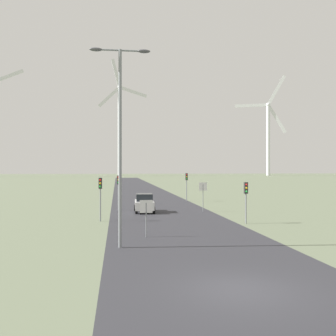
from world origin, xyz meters
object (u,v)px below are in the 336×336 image
at_px(traffic_light_post_near_left, 100,189).
at_px(wind_turbine_center, 268,131).
at_px(streetlamp, 120,124).
at_px(traffic_light_post_mid_right, 187,181).
at_px(wind_turbine_left, 120,123).
at_px(stop_sign_far, 203,191).
at_px(traffic_light_post_mid_left, 118,185).
at_px(car_approaching, 144,203).
at_px(traffic_light_post_near_right, 246,193).
at_px(stop_sign_near, 146,211).

distance_m(traffic_light_post_near_left, wind_turbine_center, 215.43).
bearing_deg(streetlamp, traffic_light_post_mid_right, 73.05).
bearing_deg(wind_turbine_left, traffic_light_post_mid_right, -87.68).
distance_m(stop_sign_far, traffic_light_post_mid_left, 8.65).
bearing_deg(streetlamp, traffic_light_post_mid_left, 90.08).
bearing_deg(traffic_light_post_mid_left, stop_sign_far, -14.22).
distance_m(car_approaching, wind_turbine_left, 199.74).
bearing_deg(wind_turbine_left, traffic_light_post_near_right, -87.65).
bearing_deg(traffic_light_post_near_right, wind_turbine_center, 67.79).
xyz_separation_m(streetlamp, car_approaching, (2.50, 17.07, -5.81)).
distance_m(stop_sign_far, traffic_light_post_mid_right, 12.35).
bearing_deg(stop_sign_far, streetlamp, -116.39).
height_order(streetlamp, stop_sign_near, streetlamp).
relative_size(stop_sign_far, traffic_light_post_near_left, 0.82).
distance_m(traffic_light_post_near_right, car_approaching, 11.63).
height_order(car_approaching, wind_turbine_left, wind_turbine_left).
height_order(stop_sign_far, traffic_light_post_mid_right, traffic_light_post_mid_right).
distance_m(stop_sign_near, car_approaching, 13.98).
height_order(stop_sign_far, wind_turbine_left, wind_turbine_left).
distance_m(traffic_light_post_mid_left, wind_turbine_center, 207.60).
bearing_deg(streetlamp, car_approaching, 81.68).
bearing_deg(traffic_light_post_near_right, traffic_light_post_mid_left, 132.66).
bearing_deg(traffic_light_post_near_left, traffic_light_post_mid_left, 79.50).
bearing_deg(traffic_light_post_mid_right, car_approaching, -117.90).
distance_m(traffic_light_post_near_right, traffic_light_post_mid_left, 14.59).
bearing_deg(car_approaching, traffic_light_post_mid_right, 62.10).
distance_m(stop_sign_near, stop_sign_far, 15.23).
distance_m(traffic_light_post_near_left, traffic_light_post_near_right, 11.70).
xyz_separation_m(traffic_light_post_near_right, traffic_light_post_mid_left, (-9.89, 10.73, 0.26)).
height_order(streetlamp, traffic_light_post_near_left, streetlamp).
bearing_deg(stop_sign_far, wind_turbine_center, 66.49).
relative_size(traffic_light_post_near_left, traffic_light_post_mid_right, 0.97).
relative_size(stop_sign_far, wind_turbine_center, 0.05).
distance_m(traffic_light_post_near_right, wind_turbine_left, 208.48).
height_order(streetlamp, traffic_light_post_mid_right, streetlamp).
bearing_deg(traffic_light_post_near_right, traffic_light_post_mid_right, 92.69).
relative_size(stop_sign_near, traffic_light_post_near_left, 0.65).
bearing_deg(traffic_light_post_near_left, traffic_light_post_mid_right, 60.31).
distance_m(traffic_light_post_mid_right, wind_turbine_left, 187.70).
xyz_separation_m(streetlamp, stop_sign_far, (8.34, 16.80, -4.69)).
height_order(wind_turbine_left, wind_turbine_center, wind_turbine_left).
xyz_separation_m(traffic_light_post_mid_right, wind_turbine_center, (81.10, 175.32, 23.87)).
relative_size(stop_sign_near, wind_turbine_left, 0.03).
bearing_deg(car_approaching, wind_turbine_left, 90.32).
relative_size(stop_sign_near, traffic_light_post_mid_left, 0.65).
bearing_deg(stop_sign_near, stop_sign_far, 63.94).
distance_m(stop_sign_near, traffic_light_post_near_right, 9.68).
xyz_separation_m(traffic_light_post_near_left, traffic_light_post_mid_left, (1.49, 8.02, 0.03)).
xyz_separation_m(stop_sign_far, wind_turbine_center, (81.65, 187.65, 24.54)).
bearing_deg(traffic_light_post_near_left, car_approaching, 56.99).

